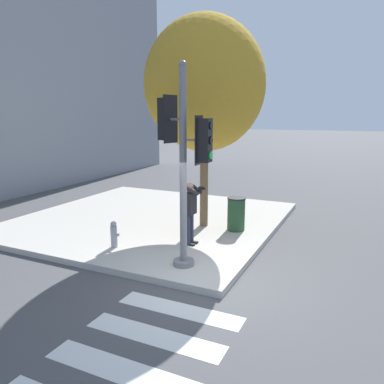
% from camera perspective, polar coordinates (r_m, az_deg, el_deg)
% --- Properties ---
extents(ground_plane, '(160.00, 160.00, 0.00)m').
position_cam_1_polar(ground_plane, '(8.12, 2.44, -13.82)').
color(ground_plane, '#4C4C4F').
extents(sidewalk_corner, '(8.00, 8.00, 0.16)m').
position_cam_1_polar(sidewalk_corner, '(12.52, -6.19, -4.17)').
color(sidewalk_corner, '#BCB7AD').
rests_on(sidewalk_corner, ground_plane).
extents(traffic_signal_pole, '(0.54, 1.28, 4.42)m').
position_cam_1_polar(traffic_signal_pole, '(8.04, -1.21, 5.64)').
color(traffic_signal_pole, slate).
rests_on(traffic_signal_pole, sidewalk_corner).
extents(person_photographer, '(0.50, 0.53, 1.63)m').
position_cam_1_polar(person_photographer, '(9.65, -0.24, -2.43)').
color(person_photographer, black).
rests_on(person_photographer, sidewalk_corner).
extents(street_tree, '(3.45, 3.45, 6.07)m').
position_cam_1_polar(street_tree, '(11.06, 1.94, 16.03)').
color(street_tree, brown).
rests_on(street_tree, sidewalk_corner).
extents(fire_hydrant, '(0.17, 0.23, 0.69)m').
position_cam_1_polar(fire_hydrant, '(9.81, -11.81, -6.32)').
color(fire_hydrant, '#99999E').
rests_on(fire_hydrant, sidewalk_corner).
extents(trash_bin, '(0.54, 0.54, 0.98)m').
position_cam_1_polar(trash_bin, '(11.02, 6.75, -3.32)').
color(trash_bin, '#234728').
rests_on(trash_bin, sidewalk_corner).
extents(building_right, '(16.06, 9.95, 17.00)m').
position_cam_1_polar(building_right, '(24.25, -26.82, 22.51)').
color(building_right, gray).
rests_on(building_right, ground_plane).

